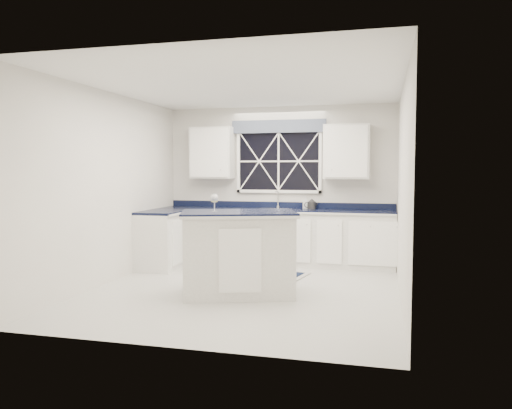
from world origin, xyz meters
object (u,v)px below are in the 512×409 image
(dishwasher, at_px, (214,238))
(kettle, at_px, (312,204))
(island, at_px, (239,253))
(faucet, at_px, (278,199))
(soap_bottle, at_px, (305,202))
(wine_glass, at_px, (214,199))

(dishwasher, distance_m, kettle, 1.81)
(kettle, bearing_deg, island, -124.79)
(dishwasher, relative_size, faucet, 2.72)
(dishwasher, bearing_deg, soap_bottle, 7.00)
(dishwasher, bearing_deg, kettle, 4.00)
(kettle, bearing_deg, dishwasher, 164.09)
(soap_bottle, bearing_deg, kettle, -33.09)
(dishwasher, height_order, kettle, kettle)
(faucet, height_order, soap_bottle, faucet)
(faucet, xyz_separation_m, wine_glass, (-0.31, -2.46, 0.14))
(dishwasher, distance_m, wine_glass, 2.53)
(dishwasher, bearing_deg, island, -63.63)
(island, bearing_deg, wine_glass, 174.83)
(faucet, height_order, wine_glass, wine_glass)
(island, xyz_separation_m, soap_bottle, (0.50, 2.39, 0.50))
(kettle, height_order, wine_glass, wine_glass)
(faucet, relative_size, wine_glass, 1.31)
(wine_glass, bearing_deg, dishwasher, 109.19)
(island, xyz_separation_m, kettle, (0.61, 2.31, 0.48))
(island, bearing_deg, kettle, 56.54)
(soap_bottle, bearing_deg, island, -101.79)
(faucet, xyz_separation_m, island, (-0.01, -2.39, -0.56))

